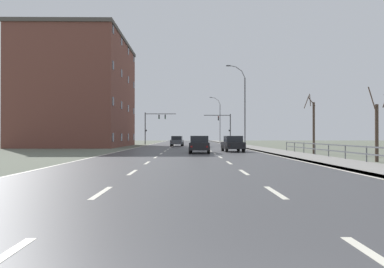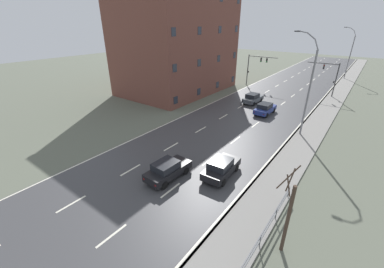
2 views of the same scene
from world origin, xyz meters
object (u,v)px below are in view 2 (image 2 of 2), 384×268
(street_lamp_distant, at_px, (349,54))
(brick_building, at_px, (177,44))
(street_lamp_midground, at_px, (308,88))
(car_mid_centre, at_px, (265,108))
(car_far_left, at_px, (221,167))
(traffic_signal_right, at_px, (331,74))
(traffic_signal_left, at_px, (255,65))
(car_far_right, at_px, (168,169))
(car_near_left, at_px, (253,98))

(street_lamp_distant, distance_m, brick_building, 38.44)
(street_lamp_midground, height_order, car_mid_centre, street_lamp_midground)
(car_far_left, distance_m, brick_building, 29.39)
(traffic_signal_right, relative_size, traffic_signal_left, 0.96)
(street_lamp_distant, relative_size, car_mid_centre, 2.60)
(traffic_signal_right, bearing_deg, brick_building, -152.74)
(car_far_right, height_order, brick_building, brick_building)
(traffic_signal_right, distance_m, car_mid_centre, 16.05)
(car_far_right, bearing_deg, car_far_left, 43.54)
(traffic_signal_right, bearing_deg, car_far_right, -99.78)
(street_lamp_midground, xyz_separation_m, car_far_right, (-6.40, -15.41, -4.59))
(street_lamp_distant, distance_m, car_near_left, 30.96)
(street_lamp_midground, distance_m, traffic_signal_right, 19.05)
(brick_building, bearing_deg, car_mid_centre, -8.94)
(car_far_right, distance_m, brick_building, 29.28)
(street_lamp_distant, xyz_separation_m, car_near_left, (-9.11, -29.24, -4.48))
(car_near_left, relative_size, car_far_left, 1.00)
(car_far_right, xyz_separation_m, brick_building, (-17.43, 22.35, 7.35))
(street_lamp_midground, bearing_deg, traffic_signal_left, 126.50)
(car_near_left, height_order, car_far_left, same)
(brick_building, bearing_deg, street_lamp_distant, 51.58)
(car_far_left, bearing_deg, street_lamp_midground, 73.30)
(street_lamp_midground, height_order, car_far_left, street_lamp_midground)
(traffic_signal_right, distance_m, brick_building, 26.63)
(traffic_signal_left, distance_m, car_mid_centre, 17.11)
(street_lamp_distant, xyz_separation_m, traffic_signal_right, (-0.47, -18.00, -1.51))
(car_far_right, relative_size, car_mid_centre, 1.00)
(traffic_signal_left, bearing_deg, car_far_left, -70.85)
(traffic_signal_right, distance_m, traffic_signal_left, 13.41)
(traffic_signal_right, bearing_deg, car_mid_centre, -109.36)
(street_lamp_midground, height_order, car_near_left, street_lamp_midground)
(traffic_signal_left, xyz_separation_m, brick_building, (-9.95, -11.80, 4.03))
(car_far_right, xyz_separation_m, car_near_left, (-2.72, 23.14, 0.00))
(car_mid_centre, xyz_separation_m, brick_building, (-18.12, 2.85, 7.35))
(traffic_signal_right, distance_m, car_near_left, 14.49)
(car_far_right, bearing_deg, car_mid_centre, 90.46)
(traffic_signal_left, distance_m, brick_building, 15.95)
(car_mid_centre, bearing_deg, brick_building, 173.04)
(car_mid_centre, xyz_separation_m, car_near_left, (-3.42, 3.64, 0.00))
(traffic_signal_left, distance_m, car_far_right, 35.13)
(traffic_signal_right, xyz_separation_m, car_far_right, (-5.93, -34.39, -2.96))
(street_lamp_midground, xyz_separation_m, street_lamp_distant, (0.00, 36.98, -0.11))
(car_far_right, height_order, car_mid_centre, same)
(car_far_left, xyz_separation_m, brick_building, (-20.79, 19.43, 7.35))
(traffic_signal_left, distance_m, car_near_left, 12.45)
(traffic_signal_right, bearing_deg, street_lamp_distant, 88.51)
(street_lamp_distant, xyz_separation_m, car_far_left, (-3.03, -49.46, -4.48))
(traffic_signal_right, height_order, traffic_signal_left, traffic_signal_left)
(street_lamp_midground, distance_m, car_far_right, 17.30)
(street_lamp_midground, distance_m, street_lamp_distant, 36.98)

